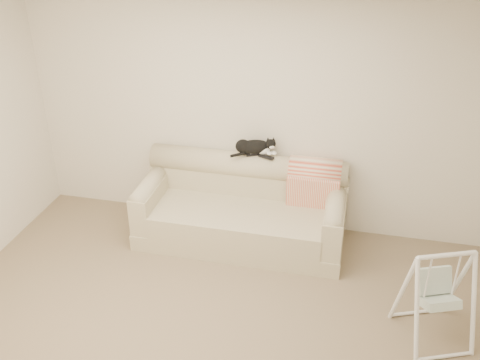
# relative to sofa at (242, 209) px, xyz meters

# --- Properties ---
(ground_plane) EXTENTS (5.00, 5.00, 0.00)m
(ground_plane) POSITION_rel_sofa_xyz_m (0.05, -1.62, -0.35)
(ground_plane) COLOR brown
(ground_plane) RESTS_ON ground
(room_shell) EXTENTS (5.04, 4.04, 2.60)m
(room_shell) POSITION_rel_sofa_xyz_m (0.05, -1.62, 1.18)
(room_shell) COLOR beige
(room_shell) RESTS_ON ground
(sofa) EXTENTS (2.20, 0.93, 0.90)m
(sofa) POSITION_rel_sofa_xyz_m (0.00, 0.00, 0.00)
(sofa) COLOR tan
(sofa) RESTS_ON ground
(remote_a) EXTENTS (0.18, 0.12, 0.03)m
(remote_a) POSITION_rel_sofa_xyz_m (0.08, 0.24, 0.56)
(remote_a) COLOR black
(remote_a) RESTS_ON sofa
(remote_b) EXTENTS (0.18, 0.10, 0.02)m
(remote_b) POSITION_rel_sofa_xyz_m (0.21, 0.20, 0.56)
(remote_b) COLOR black
(remote_b) RESTS_ON sofa
(tuxedo_cat) EXTENTS (0.48, 0.31, 0.20)m
(tuxedo_cat) POSITION_rel_sofa_xyz_m (0.08, 0.24, 0.64)
(tuxedo_cat) COLOR black
(tuxedo_cat) RESTS_ON sofa
(throw_blanket) EXTENTS (0.55, 0.38, 0.58)m
(throw_blanket) POSITION_rel_sofa_xyz_m (0.74, 0.23, 0.37)
(throw_blanket) COLOR #D75239
(throw_blanket) RESTS_ON sofa
(baby_swing) EXTENTS (0.70, 0.72, 0.87)m
(baby_swing) POSITION_rel_sofa_xyz_m (1.91, -1.10, 0.08)
(baby_swing) COLOR white
(baby_swing) RESTS_ON ground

